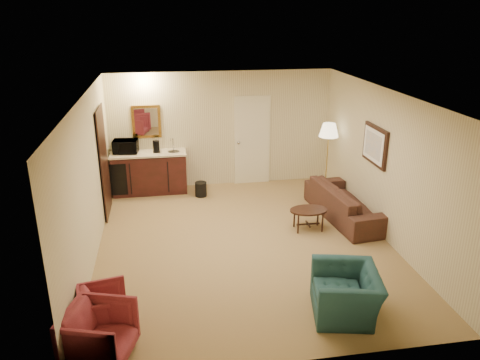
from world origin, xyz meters
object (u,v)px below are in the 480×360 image
Objects in this scene: waste_bin at (201,189)px; microwave at (125,145)px; teal_armchair at (346,286)px; rose_chair_near at (105,307)px; floor_lamp at (327,158)px; rose_chair_far at (99,332)px; sofa at (347,197)px; wetbar_cabinet at (150,173)px; coffee_maker at (156,146)px; coffee_table at (308,219)px.

microwave is at bearing 162.73° from waste_bin.
waste_bin is at bearing -149.15° from teal_armchair.
floor_lamp is (4.35, 4.07, 0.48)m from rose_chair_near.
rose_chair_far is 5.12m from waste_bin.
sofa is 6.84× the size of waste_bin.
wetbar_cabinet is 5.31m from rose_chair_far.
wetbar_cabinet is 6.17× the size of coffee_maker.
wetbar_cabinet reaches higher than waste_bin.
wetbar_cabinet is at bearing 170.46° from floor_lamp.
floor_lamp reaches higher than rose_chair_far.
coffee_table is 2.65× the size of coffee_maker.
sofa is at bearing -27.74° from wetbar_cabinet.
sofa reaches higher than coffee_table.
floor_lamp is at bearing 61.75° from coffee_table.
sofa is at bearing 170.19° from teal_armchair.
microwave reaches higher than sofa.
waste_bin is 1.34m from coffee_maker.
microwave is at bearing 170.66° from floor_lamp.
microwave is 1.96× the size of coffee_maker.
rose_chair_near is 4.14m from coffee_table.
teal_armchair reaches higher than coffee_table.
microwave is at bearing 17.35° from rose_chair_far.
teal_armchair is 1.37× the size of coffee_table.
teal_armchair is at bearing -70.96° from waste_bin.
coffee_maker is at bearing 155.09° from waste_bin.
teal_armchair reaches higher than waste_bin.
microwave is (-4.32, 0.71, 0.31)m from floor_lamp.
waste_bin is (-1.55, 4.50, -0.26)m from teal_armchair.
wetbar_cabinet is 2.33× the size of coffee_table.
rose_chair_far is at bearing -95.40° from wetbar_cabinet.
floor_lamp is 2.84m from waste_bin.
sofa is at bearing -30.18° from waste_bin.
teal_armchair is 3.15m from rose_chair_near.
microwave is at bearing 144.11° from coffee_table.
coffee_maker reaches higher than waste_bin.
microwave reaches higher than rose_chair_near.
rose_chair_far is at bearing 168.49° from rose_chair_near.
microwave is (-4.27, 2.06, 0.67)m from sofa.
wetbar_cabinet is 5.58m from teal_armchair.
wetbar_cabinet reaches higher than coffee_table.
sofa is 5.09m from rose_chair_near.
wetbar_cabinet is 0.62m from coffee_maker.
wetbar_cabinet is 3.92m from floor_lamp.
sofa is 4.79m from microwave.
floor_lamp is 4.39m from microwave.
waste_bin is at bearing -0.46° from rose_chair_far.
sofa is 8.14× the size of coffee_maker.
microwave is 0.66m from coffee_maker.
rose_chair_near is at bearing 17.63° from rose_chair_far.
sofa is 2.25× the size of teal_armchair.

